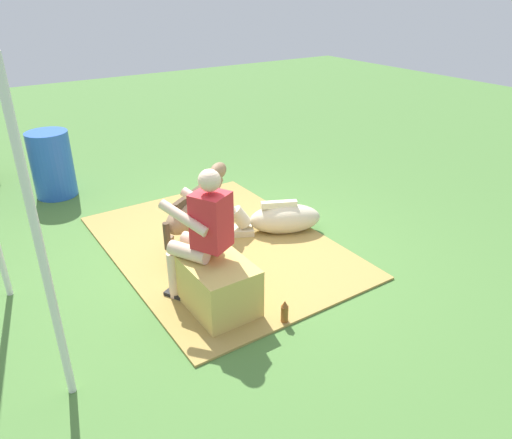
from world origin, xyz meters
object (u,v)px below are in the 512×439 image
hay_bale (217,285)px  person_seated (201,231)px  soda_bottle (285,313)px  pony_lying (277,219)px  water_barrel (52,164)px  pony_standing (194,210)px  tent_pole_left (41,250)px

hay_bale → person_seated: bearing=19.2°
person_seated → soda_bottle: (-0.71, -0.44, -0.66)m
pony_lying → soda_bottle: bearing=146.2°
hay_bale → soda_bottle: 0.69m
hay_bale → water_barrel: (3.67, 0.61, 0.22)m
pony_standing → water_barrel: bearing=19.7°
person_seated → soda_bottle: size_ratio=5.63×
water_barrel → hay_bale: bearing=-170.6°
person_seated → pony_standing: person_seated is taller
tent_pole_left → pony_standing: bearing=-52.3°
pony_standing → pony_lying: pony_standing is taller
hay_bale → person_seated: size_ratio=0.57×
person_seated → soda_bottle: person_seated is taller
pony_standing → water_barrel: 2.77m
person_seated → pony_lying: size_ratio=1.05×
pony_lying → pony_standing: bearing=82.7°
hay_bale → water_barrel: 3.72m
hay_bale → water_barrel: water_barrel is taller
tent_pole_left → soda_bottle: bearing=-97.7°
soda_bottle → tent_pole_left: bearing=82.3°
soda_bottle → water_barrel: (4.22, 0.99, 0.35)m
pony_lying → water_barrel: size_ratio=1.40×
soda_bottle → tent_pole_left: (0.25, 1.83, 1.12)m
soda_bottle → water_barrel: size_ratio=0.26×
hay_bale → pony_lying: bearing=-56.0°
pony_standing → tent_pole_left: 2.35m
water_barrel → tent_pole_left: 4.13m
hay_bale → soda_bottle: size_ratio=3.20×
pony_standing → soda_bottle: (-1.62, -0.06, -0.41)m
tent_pole_left → water_barrel: bearing=-12.0°
pony_lying → tent_pole_left: 3.26m
person_seated → pony_standing: size_ratio=1.17×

